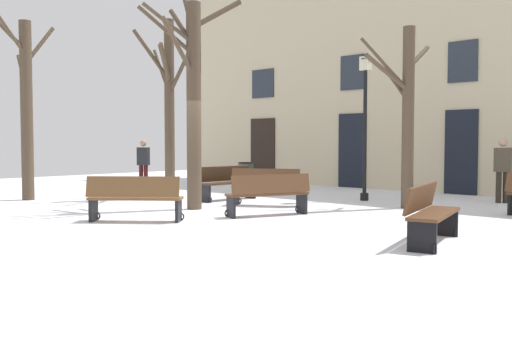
{
  "coord_description": "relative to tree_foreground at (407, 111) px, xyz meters",
  "views": [
    {
      "loc": [
        9.3,
        -8.3,
        1.57
      ],
      "look_at": [
        0.0,
        1.65,
        0.87
      ],
      "focal_mm": 40.32,
      "sensor_mm": 36.0,
      "label": 1
    }
  ],
  "objects": [
    {
      "name": "litter_bin",
      "position": [
        -5.69,
        0.46,
        -1.81
      ],
      "size": [
        0.5,
        0.5,
        0.93
      ],
      "color": "#2D3D2D",
      "rests_on": "ground"
    },
    {
      "name": "tree_near_facade",
      "position": [
        -3.49,
        -3.56,
        0.42
      ],
      "size": [
        1.51,
        2.26,
        5.17
      ],
      "color": "#4C3D2D",
      "rests_on": "ground"
    },
    {
      "name": "tree_right_of_center",
      "position": [
        -5.89,
        -2.37,
        0.34
      ],
      "size": [
        1.61,
        1.14,
        4.89
      ],
      "color": "#4C3D2D",
      "rests_on": "ground"
    },
    {
      "name": "tree_foreground",
      "position": [
        0.0,
        0.0,
        0.0
      ],
      "size": [
        1.19,
        2.31,
        4.24
      ],
      "color": "#4C3D2D",
      "rests_on": "ground"
    },
    {
      "name": "bench_far_corner",
      "position": [
        -2.67,
        -1.93,
        -1.8
      ],
      "size": [
        1.7,
        1.26,
        0.92
      ],
      "rotation": [
        0.0,
        0.0,
        3.66
      ],
      "color": "#51331E",
      "rests_on": "ground"
    },
    {
      "name": "bench_back_to_back_right",
      "position": [
        -1.39,
        -3.29,
        -1.8
      ],
      "size": [
        1.07,
        1.84,
        0.89
      ],
      "rotation": [
        0.0,
        0.0,
        4.33
      ],
      "color": "#51331E",
      "rests_on": "ground"
    },
    {
      "name": "bench_facing_shops",
      "position": [
        -2.7,
        -5.74,
        -1.8
      ],
      "size": [
        1.71,
        1.53,
        0.9
      ],
      "rotation": [
        0.0,
        0.0,
        3.83
      ],
      "color": "brown",
      "rests_on": "ground"
    },
    {
      "name": "tree_center",
      "position": [
        -8.35,
        -5.22,
        0.28
      ],
      "size": [
        1.15,
        2.17,
        5.18
      ],
      "color": "#4C3D2D",
      "rests_on": "ground"
    },
    {
      "name": "bench_back_to_back_left",
      "position": [
        -4.38,
        -1.61,
        -1.79
      ],
      "size": [
        0.53,
        1.76,
        0.92
      ],
      "rotation": [
        0.0,
        0.0,
        1.53
      ],
      "color": "#3D2819",
      "rests_on": "ground"
    },
    {
      "name": "bench_near_center_tree",
      "position": [
        2.61,
        -4.02,
        -1.8
      ],
      "size": [
        0.91,
        1.86,
        0.91
      ],
      "rotation": [
        0.0,
        0.0,
        1.82
      ],
      "color": "#51331E",
      "rests_on": "ground"
    },
    {
      "name": "streetlamp",
      "position": [
        -1.64,
        0.8,
        0.09
      ],
      "size": [
        0.3,
        0.3,
        3.86
      ],
      "color": "black",
      "rests_on": "ground"
    },
    {
      "name": "ground_plane",
      "position": [
        -2.67,
        -3.96,
        -2.28
      ],
      "size": [
        30.05,
        30.05,
        0.0
      ],
      "primitive_type": "plane",
      "color": "white"
    },
    {
      "name": "person_near_bench",
      "position": [
        -9.26,
        -0.8,
        -1.39
      ],
      "size": [
        0.44,
        0.36,
        1.62
      ],
      "rotation": [
        0.0,
        0.0,
        0.43
      ],
      "color": "#350F0F",
      "rests_on": "ground"
    },
    {
      "name": "person_crossing_plaza",
      "position": [
        1.25,
        2.69,
        -1.36
      ],
      "size": [
        0.43,
        0.42,
        1.66
      ],
      "rotation": [
        0.0,
        0.0,
        0.74
      ],
      "color": "#2D271E",
      "rests_on": "ground"
    },
    {
      "name": "building_facade",
      "position": [
        -2.66,
        4.46,
        1.93
      ],
      "size": [
        18.78,
        0.6,
        8.34
      ],
      "color": "beige",
      "rests_on": "ground"
    }
  ]
}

